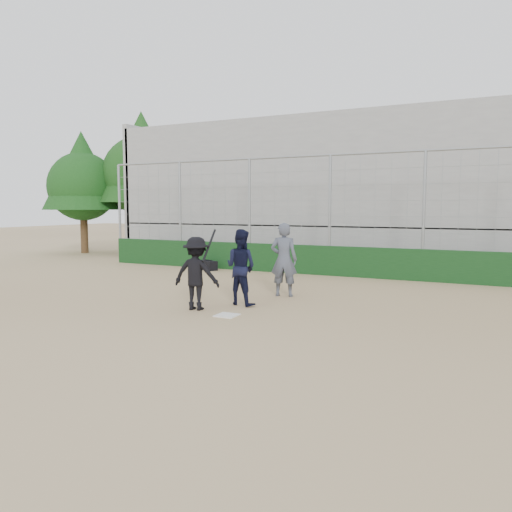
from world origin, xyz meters
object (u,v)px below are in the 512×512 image
at_px(umpire, 284,263).
at_px(equipment_bag, 208,265).
at_px(catcher_crouched, 241,280).
at_px(batter_at_plate, 196,273).

height_order(umpire, equipment_bag, umpire).
relative_size(catcher_crouched, umpire, 0.70).
bearing_deg(catcher_crouched, umpire, 73.15).
xyz_separation_m(batter_at_plate, catcher_crouched, (0.65, 0.90, -0.22)).
bearing_deg(equipment_bag, umpire, -39.15).
relative_size(catcher_crouched, equipment_bag, 1.37).
height_order(catcher_crouched, equipment_bag, catcher_crouched).
bearing_deg(equipment_bag, batter_at_plate, -60.45).
distance_m(batter_at_plate, catcher_crouched, 1.13).
bearing_deg(equipment_bag, catcher_crouched, -51.78).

